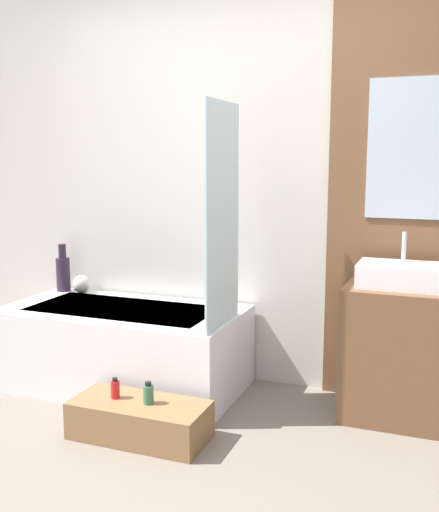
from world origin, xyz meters
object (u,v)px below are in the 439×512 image
Objects in this scene: bathtub at (124,347)px; bottle_soap_primary at (115,389)px; wooden_step_bench at (140,420)px; vase_tall_dark at (63,272)px; sink at (402,275)px; vase_round_light at (82,284)px; bottle_soap_secondary at (148,394)px.

bathtub reaches higher than bottle_soap_primary.
vase_tall_dark is at bearing 140.58° from wooden_step_bench.
bottle_soap_primary is at bearing -43.39° from vase_tall_dark.
sink is 2.16m from vase_round_light.
vase_tall_dark reaches higher than wooden_step_bench.
vase_tall_dark is 2.67× the size of vase_round_light.
bottle_soap_secondary is (1.14, -0.89, -0.40)m from vase_tall_dark.
vase_tall_dark is 0.18m from vase_round_light.
vase_round_light is (0.16, -0.01, -0.07)m from vase_tall_dark.
vase_round_light is 1.13× the size of bottle_soap_primary.
vase_round_light is at bearing 138.07° from bottle_soap_secondary.
bottle_soap_secondary is (0.19, 0.00, 0.00)m from bottle_soap_primary.
wooden_step_bench is at bearing -39.42° from vase_tall_dark.
sink reaches higher than vase_tall_dark.
bathtub is 0.68m from bottle_soap_primary.
vase_round_light reaches higher than bathtub.
sink reaches higher than bottle_soap_primary.
bathtub is at bearing -175.20° from sink.
vase_tall_dark is at bearing 141.91° from bottle_soap_secondary.
sink is at bearing 4.80° from bathtub.
vase_round_light is at bearing 150.53° from bathtub.
sink is 1.37× the size of vase_tall_dark.
vase_tall_dark is at bearing 155.95° from bathtub.
bathtub is at bearing -24.05° from vase_tall_dark.
vase_round_light is (-0.48, 0.27, 0.31)m from bathtub.
vase_round_light reaches higher than bottle_soap_secondary.
bathtub is 0.77m from wooden_step_bench.
bathtub is 4.45× the size of vase_tall_dark.
bottle_soap_secondary is at bearing -50.79° from bathtub.
vase_tall_dark is 1.36m from bottle_soap_primary.
bottle_soap_secondary is at bearing 0.00° from bottle_soap_primary.
sink reaches higher than bottle_soap_secondary.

